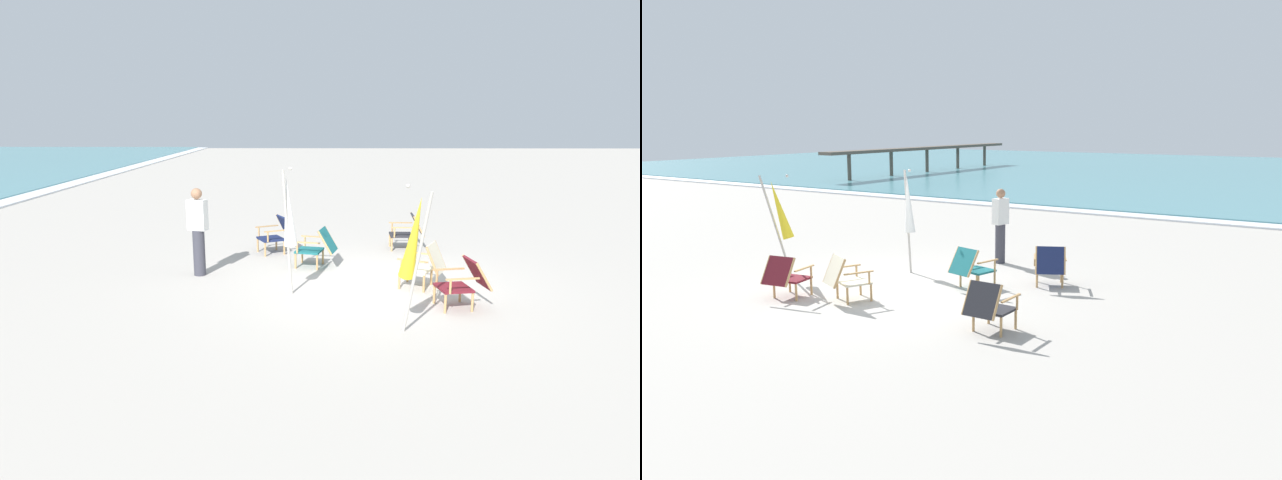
{
  "view_description": "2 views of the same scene",
  "coord_description": "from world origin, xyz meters",
  "views": [
    {
      "loc": [
        -9.67,
        0.74,
        2.95
      ],
      "look_at": [
        0.83,
        0.88,
        0.61
      ],
      "focal_mm": 32.0,
      "sensor_mm": 36.0,
      "label": 1
    },
    {
      "loc": [
        7.03,
        -8.56,
        3.01
      ],
      "look_at": [
        0.54,
        1.58,
        0.75
      ],
      "focal_mm": 35.0,
      "sensor_mm": 36.0,
      "label": 2
    }
  ],
  "objects": [
    {
      "name": "beach_chair_back_right",
      "position": [
        -0.23,
        -0.93,
        0.43
      ],
      "size": [
        0.82,
        0.89,
        0.8
      ],
      "color": "beige",
      "rests_on": "ground"
    },
    {
      "name": "umbrella_furled_white",
      "position": [
        -0.62,
        1.37,
        1.39
      ],
      "size": [
        0.41,
        0.35,
        2.12
      ],
      "color": "#B7B2A8",
      "rests_on": "ground"
    },
    {
      "name": "beach_chair_far_center",
      "position": [
        -1.19,
        -1.38,
        0.42
      ],
      "size": [
        0.7,
        0.86,
        0.77
      ],
      "color": "maroon",
      "rests_on": "ground"
    },
    {
      "name": "umbrella_furled_yellow",
      "position": [
        -2.41,
        -0.39,
        1.34
      ],
      "size": [
        0.67,
        0.41,
        2.05
      ],
      "color": "#B7B2A8",
      "rests_on": "ground"
    },
    {
      "name": "ground_plane",
      "position": [
        0.0,
        0.0,
        0.0
      ],
      "size": [
        80.0,
        80.0,
        0.0
      ],
      "primitive_type": "plane",
      "color": "#B2AAA0"
    },
    {
      "name": "beach_chair_front_left",
      "position": [
        2.33,
        1.81,
        0.43
      ],
      "size": [
        0.84,
        0.91,
        0.79
      ],
      "color": "#19234C",
      "rests_on": "ground"
    },
    {
      "name": "beach_chair_back_left",
      "position": [
        2.69,
        -1.05,
        0.42
      ],
      "size": [
        0.61,
        0.76,
        0.79
      ],
      "color": "#28282D",
      "rests_on": "ground"
    },
    {
      "name": "beach_chair_front_right",
      "position": [
        1.15,
        0.93,
        0.42
      ],
      "size": [
        0.73,
        0.88,
        0.78
      ],
      "color": "#196066",
      "rests_on": "ground"
    },
    {
      "name": "person_near_chairs",
      "position": [
        0.54,
        3.12,
        0.84
      ],
      "size": [
        0.28,
        0.38,
        1.63
      ],
      "color": "#383842",
      "rests_on": "ground"
    }
  ]
}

